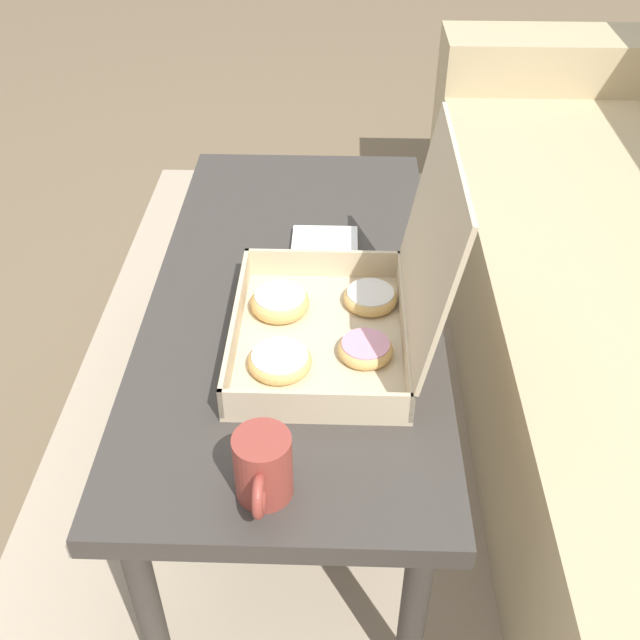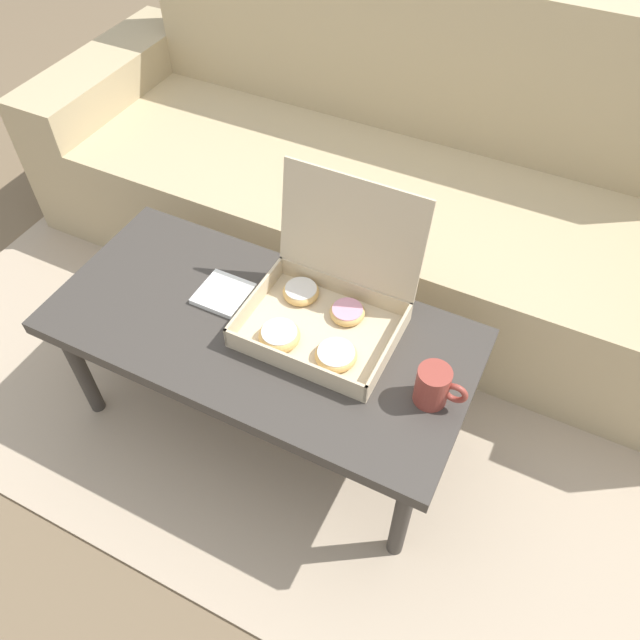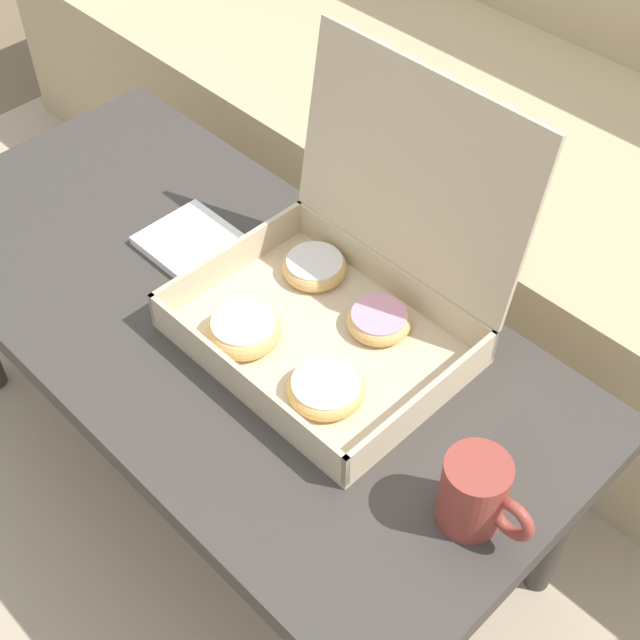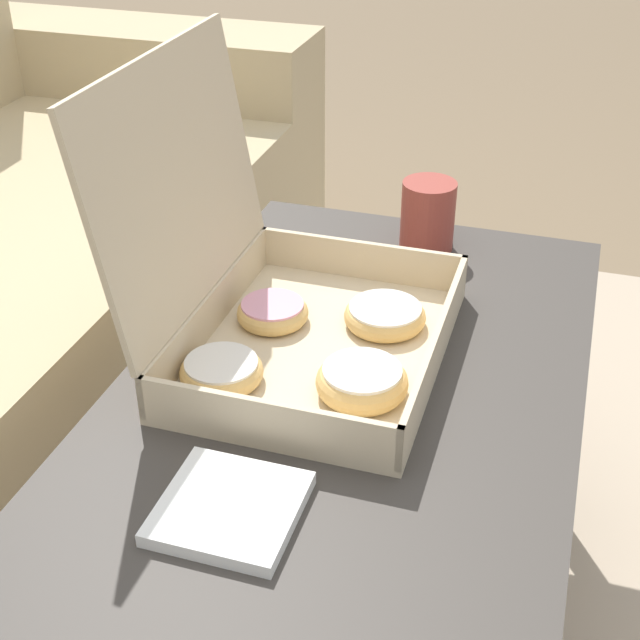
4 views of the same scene
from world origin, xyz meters
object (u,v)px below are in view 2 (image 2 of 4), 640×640
pastry_box (323,306)px  coffee_mug (434,386)px  couch (385,185)px  coffee_table (261,337)px

pastry_box → coffee_mug: pastry_box is taller
couch → coffee_table: size_ratio=2.23×
couch → coffee_mug: size_ratio=20.15×
couch → coffee_mug: 1.05m
pastry_box → coffee_mug: 0.36m
couch → pastry_box: 0.84m
coffee_table → coffee_mug: 0.50m
couch → pastry_box: bearing=-79.8°
couch → coffee_table: 0.90m
coffee_table → pastry_box: (0.14, 0.09, 0.11)m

